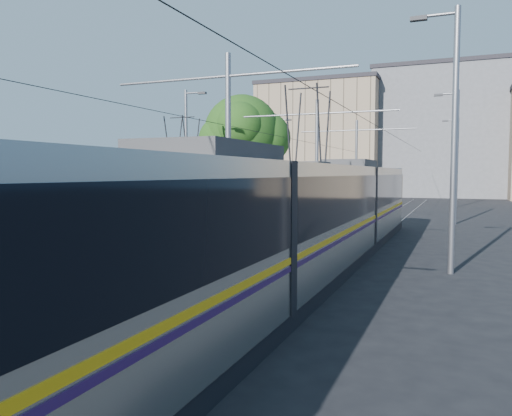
% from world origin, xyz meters
% --- Properties ---
extents(ground, '(160.00, 160.00, 0.00)m').
position_xyz_m(ground, '(0.00, 0.00, 0.00)').
color(ground, black).
rests_on(ground, ground).
extents(platform, '(4.00, 50.00, 0.30)m').
position_xyz_m(platform, '(0.00, 17.00, 0.15)').
color(platform, gray).
rests_on(platform, ground).
extents(tactile_strip_left, '(0.70, 50.00, 0.01)m').
position_xyz_m(tactile_strip_left, '(-1.45, 17.00, 0.30)').
color(tactile_strip_left, gray).
rests_on(tactile_strip_left, platform).
extents(tactile_strip_right, '(0.70, 50.00, 0.01)m').
position_xyz_m(tactile_strip_right, '(1.45, 17.00, 0.30)').
color(tactile_strip_right, gray).
rests_on(tactile_strip_right, platform).
extents(rails, '(8.71, 70.00, 0.03)m').
position_xyz_m(rails, '(0.00, 17.00, 0.02)').
color(rails, gray).
rests_on(rails, ground).
extents(tram_left, '(2.43, 32.29, 5.50)m').
position_xyz_m(tram_left, '(-3.60, 10.92, 1.70)').
color(tram_left, black).
rests_on(tram_left, ground).
extents(tram_right, '(2.43, 30.43, 5.50)m').
position_xyz_m(tram_right, '(3.60, 5.76, 1.86)').
color(tram_right, black).
rests_on(tram_right, ground).
extents(catenary, '(9.20, 70.00, 7.00)m').
position_xyz_m(catenary, '(0.00, 14.15, 4.52)').
color(catenary, slate).
rests_on(catenary, platform).
extents(street_lamps, '(15.18, 38.22, 8.00)m').
position_xyz_m(street_lamps, '(-0.00, 21.00, 4.18)').
color(street_lamps, slate).
rests_on(street_lamps, ground).
extents(shelter, '(0.81, 1.09, 2.16)m').
position_xyz_m(shelter, '(0.30, 16.58, 1.43)').
color(shelter, black).
rests_on(shelter, platform).
extents(tree, '(5.93, 5.49, 8.62)m').
position_xyz_m(tree, '(-6.36, 24.74, 5.83)').
color(tree, '#382314').
rests_on(tree, ground).
extents(building_left, '(16.32, 12.24, 15.36)m').
position_xyz_m(building_left, '(-10.00, 60.00, 7.69)').
color(building_left, gray).
rests_on(building_left, ground).
extents(building_centre, '(18.36, 14.28, 16.89)m').
position_xyz_m(building_centre, '(6.00, 64.00, 8.46)').
color(building_centre, slate).
rests_on(building_centre, ground).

